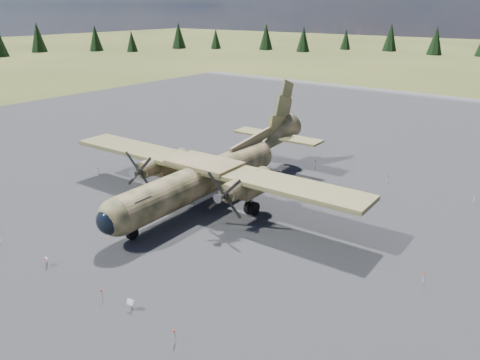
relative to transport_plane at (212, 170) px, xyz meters
The scene contains 7 objects.
ground 4.81m from the transport_plane, 38.85° to the right, with size 500.00×500.00×0.00m, color brown.
apron 8.63m from the transport_plane, 68.24° to the left, with size 120.00×120.00×0.04m, color #55555A.
transport_plane is the anchor object (origin of this frame).
info_placard_left 15.90m from the transport_plane, 95.01° to the right, with size 0.43×0.26×0.63m.
info_placard_right 17.11m from the transport_plane, 65.60° to the right, with size 0.49×0.27×0.73m.
barrier_fence 4.28m from the transport_plane, 44.45° to the right, with size 33.12×29.62×0.85m.
treeline 7.47m from the transport_plane, 136.22° to the left, with size 329.44×335.05×10.80m.
Camera 1 is at (22.75, -27.17, 16.52)m, focal length 35.00 mm.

